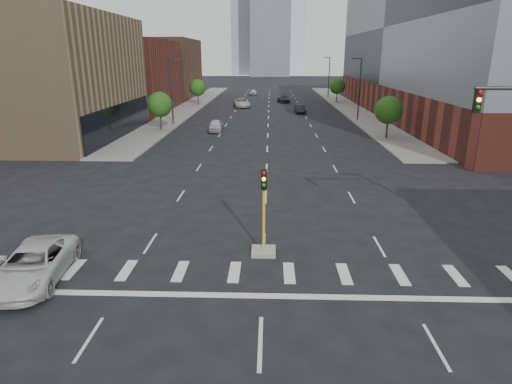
{
  "coord_description": "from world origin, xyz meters",
  "views": [
    {
      "loc": [
        0.26,
        -10.47,
        9.47
      ],
      "look_at": [
        -0.45,
        11.24,
        2.5
      ],
      "focal_mm": 30.0,
      "sensor_mm": 36.0,
      "label": 1
    }
  ],
  "objects_px": {
    "car_mid_right": "(300,109)",
    "car_distant": "(253,92)",
    "car_near_left": "(216,126)",
    "car_far_left": "(242,103)",
    "median_traffic_signal": "(264,236)",
    "car_deep_right": "(284,99)",
    "parked_minivan": "(34,264)"
  },
  "relations": [
    {
      "from": "car_mid_right",
      "to": "car_far_left",
      "type": "distance_m",
      "value": 13.34
    },
    {
      "from": "car_far_left",
      "to": "parked_minivan",
      "type": "height_order",
      "value": "car_far_left"
    },
    {
      "from": "median_traffic_signal",
      "to": "car_distant",
      "type": "height_order",
      "value": "median_traffic_signal"
    },
    {
      "from": "median_traffic_signal",
      "to": "car_near_left",
      "type": "relative_size",
      "value": 1.01
    },
    {
      "from": "car_near_left",
      "to": "car_far_left",
      "type": "distance_m",
      "value": 27.07
    },
    {
      "from": "car_deep_right",
      "to": "car_near_left",
      "type": "bearing_deg",
      "value": -113.26
    },
    {
      "from": "car_mid_right",
      "to": "car_distant",
      "type": "height_order",
      "value": "car_distant"
    },
    {
      "from": "car_far_left",
      "to": "median_traffic_signal",
      "type": "bearing_deg",
      "value": -94.13
    },
    {
      "from": "car_near_left",
      "to": "car_distant",
      "type": "relative_size",
      "value": 1.03
    },
    {
      "from": "median_traffic_signal",
      "to": "parked_minivan",
      "type": "bearing_deg",
      "value": -163.48
    },
    {
      "from": "median_traffic_signal",
      "to": "car_mid_right",
      "type": "height_order",
      "value": "median_traffic_signal"
    },
    {
      "from": "car_deep_right",
      "to": "car_far_left",
      "type": "bearing_deg",
      "value": -140.69
    },
    {
      "from": "car_near_left",
      "to": "car_distant",
      "type": "distance_m",
      "value": 52.53
    },
    {
      "from": "median_traffic_signal",
      "to": "car_mid_right",
      "type": "distance_m",
      "value": 54.81
    },
    {
      "from": "car_mid_right",
      "to": "car_far_left",
      "type": "xyz_separation_m",
      "value": [
        -10.47,
        8.26,
        0.11
      ]
    },
    {
      "from": "car_distant",
      "to": "parked_minivan",
      "type": "bearing_deg",
      "value": -95.18
    },
    {
      "from": "car_far_left",
      "to": "car_distant",
      "type": "distance_m",
      "value": 25.46
    },
    {
      "from": "car_mid_right",
      "to": "car_far_left",
      "type": "relative_size",
      "value": 0.73
    },
    {
      "from": "car_distant",
      "to": "median_traffic_signal",
      "type": "bearing_deg",
      "value": -88.82
    },
    {
      "from": "car_deep_right",
      "to": "parked_minivan",
      "type": "bearing_deg",
      "value": -107.85
    },
    {
      "from": "car_near_left",
      "to": "car_mid_right",
      "type": "bearing_deg",
      "value": 54.32
    },
    {
      "from": "car_deep_right",
      "to": "parked_minivan",
      "type": "height_order",
      "value": "parked_minivan"
    },
    {
      "from": "car_mid_right",
      "to": "parked_minivan",
      "type": "height_order",
      "value": "parked_minivan"
    },
    {
      "from": "median_traffic_signal",
      "to": "parked_minivan",
      "type": "height_order",
      "value": "median_traffic_signal"
    },
    {
      "from": "car_mid_right",
      "to": "parked_minivan",
      "type": "relative_size",
      "value": 0.79
    },
    {
      "from": "car_mid_right",
      "to": "parked_minivan",
      "type": "xyz_separation_m",
      "value": [
        -15.32,
        -57.51,
        0.05
      ]
    },
    {
      "from": "median_traffic_signal",
      "to": "car_near_left",
      "type": "height_order",
      "value": "median_traffic_signal"
    },
    {
      "from": "car_mid_right",
      "to": "car_distant",
      "type": "distance_m",
      "value": 34.94
    },
    {
      "from": "car_near_left",
      "to": "car_deep_right",
      "type": "height_order",
      "value": "car_near_left"
    },
    {
      "from": "car_distant",
      "to": "car_near_left",
      "type": "bearing_deg",
      "value": -94.49
    },
    {
      "from": "car_far_left",
      "to": "car_distant",
      "type": "height_order",
      "value": "car_far_left"
    },
    {
      "from": "median_traffic_signal",
      "to": "car_deep_right",
      "type": "xyz_separation_m",
      "value": [
        3.04,
        71.66,
        -0.24
      ]
    }
  ]
}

